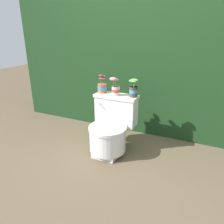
# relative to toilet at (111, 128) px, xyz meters

# --- Properties ---
(ground_plane) EXTENTS (12.00, 12.00, 0.00)m
(ground_plane) POSITION_rel_toilet_xyz_m (0.05, -0.12, -0.30)
(ground_plane) COLOR brown
(hedge_backdrop) EXTENTS (3.71, 0.64, 1.79)m
(hedge_backdrop) POSITION_rel_toilet_xyz_m (0.05, 0.94, 0.59)
(hedge_backdrop) COLOR #193819
(hedge_backdrop) RESTS_ON ground
(toilet) EXTENTS (0.52, 0.57, 0.67)m
(toilet) POSITION_rel_toilet_xyz_m (0.00, 0.00, 0.00)
(toilet) COLOR silver
(toilet) RESTS_ON ground
(potted_plant_left) EXTENTS (0.11, 0.11, 0.22)m
(potted_plant_left) POSITION_rel_toilet_xyz_m (-0.20, 0.17, 0.44)
(potted_plant_left) COLOR #9E5638
(potted_plant_left) RESTS_ON toilet
(potted_plant_midleft) EXTENTS (0.11, 0.12, 0.22)m
(potted_plant_midleft) POSITION_rel_toilet_xyz_m (-0.00, 0.13, 0.45)
(potted_plant_midleft) COLOR beige
(potted_plant_midleft) RESTS_ON toilet
(potted_plant_middle) EXTENTS (0.11, 0.11, 0.21)m
(potted_plant_middle) POSITION_rel_toilet_xyz_m (0.21, 0.16, 0.46)
(potted_plant_middle) COLOR #47382D
(potted_plant_middle) RESTS_ON toilet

